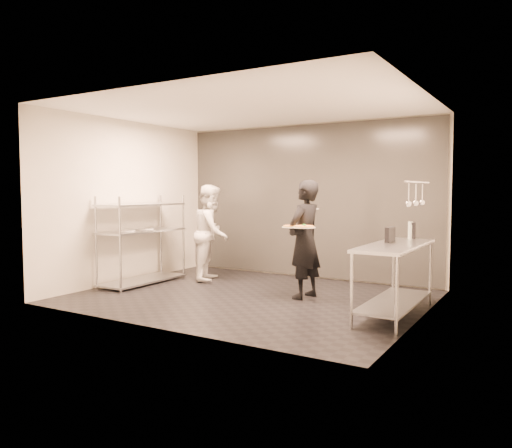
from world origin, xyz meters
The scene contains 13 objects.
room_shell centered at (0.00, 1.18, 1.40)m, with size 5.00×4.00×2.80m.
pass_rack centered at (-2.15, 0.00, 0.77)m, with size 0.60×1.60×1.50m.
prep_counter centered at (2.18, 0.00, 0.63)m, with size 0.60×1.80×0.92m.
utensil_rail centered at (2.43, 0.00, 1.55)m, with size 0.07×1.20×0.31m.
waiter centered at (0.75, 0.36, 0.87)m, with size 0.64×0.42×1.75m, color black.
chef centered at (-1.32, 0.87, 0.85)m, with size 0.82×0.64×1.69m, color white.
pizza_plate_near centered at (0.62, 0.19, 1.07)m, with size 0.30×0.30×0.05m.
pizza_plate_far centered at (0.86, 0.10, 1.08)m, with size 0.33×0.33×0.05m.
salad_plate centered at (0.69, 0.65, 1.33)m, with size 0.28×0.28×0.07m.
pos_monitor centered at (2.06, 0.18, 1.02)m, with size 0.06×0.28×0.20m, color black.
bottle_green centered at (2.17, 0.80, 1.04)m, with size 0.07×0.07×0.24m, color #919D90.
bottle_clear centered at (2.17, 0.78, 1.02)m, with size 0.06×0.06×0.20m, color #919D90.
bottle_dark centered at (2.21, 0.80, 1.03)m, with size 0.07×0.07×0.23m, color black.
Camera 1 is at (3.89, -6.28, 1.61)m, focal length 35.00 mm.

